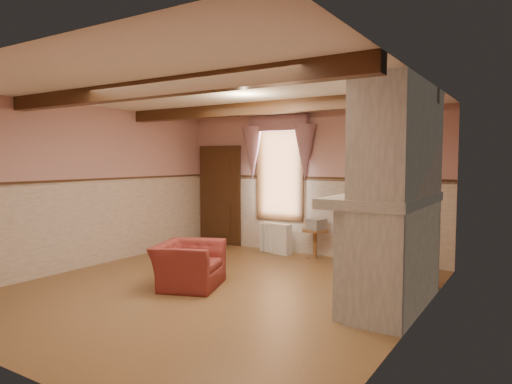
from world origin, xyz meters
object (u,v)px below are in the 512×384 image
Objects in this scene: oil_lamp at (397,182)px; bowl at (383,192)px; mantel_clock at (401,184)px; radiator at (276,238)px; side_table at (315,244)px; armchair at (189,265)px.

bowl is at bearing -90.00° from oil_lamp.
radiator is at bearing 155.05° from mantel_clock.
mantel_clock is (1.92, -1.30, 1.25)m from side_table.
oil_lamp reaches higher than side_table.
bowl is (2.66, 0.64, 1.13)m from armchair.
mantel_clock is (2.78, -1.30, 1.22)m from radiator.
bowl reaches higher than armchair.
mantel_clock is at bearing -13.66° from radiator.
oil_lamp reaches higher than bowl.
side_table is 1.96× the size of oil_lamp.
mantel_clock reaches higher than side_table.
side_table is 2.63m from mantel_clock.
bowl is 0.65m from oil_lamp.
side_table is 0.79× the size of radiator.
oil_lamp reaches higher than armchair.
bowl is at bearing -96.64° from armchair.
bowl reaches higher than side_table.
armchair is 2.89m from side_table.
armchair is 3.57× the size of oil_lamp.
side_table is 2.29× the size of mantel_clock.
side_table is at bearing 141.80° from oil_lamp.
side_table is 2.77m from oil_lamp.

